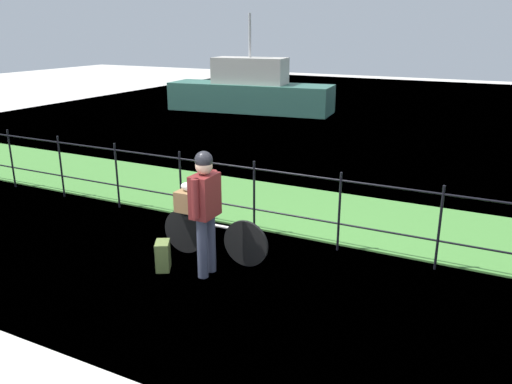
{
  "coord_description": "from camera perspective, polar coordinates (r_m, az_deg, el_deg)",
  "views": [
    {
      "loc": [
        2.79,
        -4.78,
        3.16
      ],
      "look_at": [
        -0.39,
        1.45,
        0.9
      ],
      "focal_mm": 36.09,
      "sensor_mm": 36.0,
      "label": 1
    }
  ],
  "objects": [
    {
      "name": "terrier_dog",
      "position": [
        7.22,
        -7.21,
        0.63
      ],
      "size": [
        0.32,
        0.14,
        0.18
      ],
      "color": "silver",
      "rests_on": "wooden_crate"
    },
    {
      "name": "backpack_on_paving",
      "position": [
        7.12,
        -10.28,
        -6.95
      ],
      "size": [
        0.3,
        0.33,
        0.4
      ],
      "primitive_type": "cube",
      "rotation": [
        0.0,
        0.0,
        5.24
      ],
      "color": "olive",
      "rests_on": "ground"
    },
    {
      "name": "iron_fence",
      "position": [
        7.72,
        4.36,
        -0.85
      ],
      "size": [
        18.04,
        0.04,
        1.2
      ],
      "color": "black",
      "rests_on": "ground"
    },
    {
      "name": "bicycle_main",
      "position": [
        7.28,
        -4.77,
        -4.84
      ],
      "size": [
        1.66,
        0.16,
        0.66
      ],
      "color": "black",
      "rests_on": "ground"
    },
    {
      "name": "cyclist_person",
      "position": [
        6.61,
        -5.67,
        -1.21
      ],
      "size": [
        0.26,
        0.54,
        1.68
      ],
      "color": "#383D51",
      "rests_on": "ground"
    },
    {
      "name": "moored_boat_near",
      "position": [
        20.23,
        -0.67,
        11.07
      ],
      "size": [
        6.49,
        2.4,
        3.63
      ],
      "color": "#336656",
      "rests_on": "ground"
    },
    {
      "name": "harbor_water",
      "position": [
        18.55,
        18.11,
        7.22
      ],
      "size": [
        30.0,
        30.0,
        0.0
      ],
      "primitive_type": "plane",
      "color": "slate",
      "rests_on": "ground"
    },
    {
      "name": "ground_plane",
      "position": [
        6.37,
        -2.89,
        -11.84
      ],
      "size": [
        60.0,
        60.0,
        0.0
      ],
      "primitive_type": "plane",
      "color": "beige"
    },
    {
      "name": "wooden_crate",
      "position": [
        7.31,
        -7.3,
        -1.02
      ],
      "size": [
        0.38,
        0.29,
        0.29
      ],
      "primitive_type": "cube",
      "rotation": [
        0.0,
        0.0,
        0.01
      ],
      "color": "olive",
      "rests_on": "bicycle_main"
    },
    {
      "name": "grass_strip",
      "position": [
        9.15,
        7.6,
        -2.35
      ],
      "size": [
        27.0,
        2.4,
        0.03
      ],
      "primitive_type": "cube",
      "color": "#478438",
      "rests_on": "ground"
    }
  ]
}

